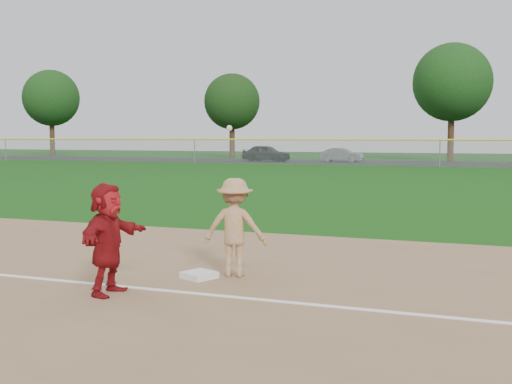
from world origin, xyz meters
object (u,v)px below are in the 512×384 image
(base_runner, at_px, (108,239))
(car_left, at_px, (266,153))
(first_base, at_px, (199,275))
(car_mid, at_px, (342,155))

(base_runner, xyz_separation_m, car_left, (-14.23, 46.51, -0.07))
(first_base, relative_size, base_runner, 0.28)
(car_left, relative_size, car_mid, 1.16)
(first_base, xyz_separation_m, base_runner, (-0.77, -1.38, 0.75))
(car_left, distance_m, car_mid, 6.74)
(car_mid, bearing_deg, base_runner, -171.51)
(first_base, xyz_separation_m, car_left, (-15.00, 45.13, 0.68))
(first_base, bearing_deg, base_runner, -119.23)
(car_left, bearing_deg, base_runner, -155.00)
(base_runner, bearing_deg, car_mid, 8.40)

